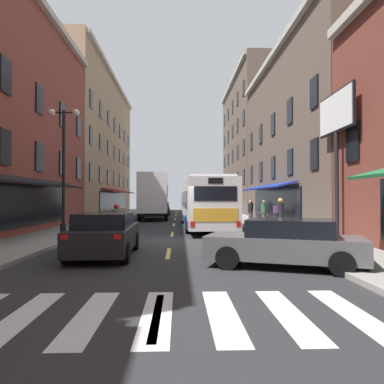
# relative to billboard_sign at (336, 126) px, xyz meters

# --- Properties ---
(ground_plane) EXTENTS (34.80, 80.00, 0.10)m
(ground_plane) POSITION_rel_billboard_sign_xyz_m (-7.05, 1.21, -5.04)
(ground_plane) COLOR #28282B
(lane_centre_dashes) EXTENTS (0.14, 73.90, 0.01)m
(lane_centre_dashes) POSITION_rel_billboard_sign_xyz_m (-7.05, 0.96, -4.98)
(lane_centre_dashes) COLOR #DBCC4C
(lane_centre_dashes) RESTS_ON ground
(crosswalk_near) EXTENTS (7.10, 2.80, 0.01)m
(crosswalk_near) POSITION_rel_billboard_sign_xyz_m (-7.05, -8.79, -4.98)
(crosswalk_near) COLOR silver
(crosswalk_near) RESTS_ON ground
(sidewalk_left) EXTENTS (3.00, 80.00, 0.14)m
(sidewalk_left) POSITION_rel_billboard_sign_xyz_m (-12.95, 1.21, -4.92)
(sidewalk_left) COLOR gray
(sidewalk_left) RESTS_ON ground
(sidewalk_right) EXTENTS (3.00, 80.00, 0.14)m
(sidewalk_right) POSITION_rel_billboard_sign_xyz_m (-1.15, 1.21, -4.92)
(sidewalk_right) COLOR gray
(sidewalk_right) RESTS_ON ground
(storefront_row_right) EXTENTS (9.44, 79.90, 17.46)m
(storefront_row_right) POSITION_rel_billboard_sign_xyz_m (4.33, 4.34, 1.92)
(storefront_row_right) COLOR brown
(storefront_row_right) RESTS_ON ground
(billboard_sign) EXTENTS (0.40, 3.19, 6.32)m
(billboard_sign) POSITION_rel_billboard_sign_xyz_m (0.00, 0.00, 0.00)
(billboard_sign) COLOR black
(billboard_sign) RESTS_ON sidewalk_right
(transit_bus) EXTENTS (2.84, 12.20, 3.12)m
(transit_bus) POSITION_rel_billboard_sign_xyz_m (-5.09, 8.04, -3.35)
(transit_bus) COLOR silver
(transit_bus) RESTS_ON ground
(box_truck) EXTENTS (2.64, 7.02, 3.99)m
(box_truck) POSITION_rel_billboard_sign_xyz_m (-8.91, 16.29, -2.94)
(box_truck) COLOR #B21E19
(box_truck) RESTS_ON ground
(sedan_near) EXTENTS (2.00, 4.51, 1.45)m
(sedan_near) POSITION_rel_billboard_sign_xyz_m (-8.65, 24.77, -4.25)
(sedan_near) COLOR #144723
(sedan_near) RESTS_ON ground
(sedan_mid) EXTENTS (1.99, 4.34, 1.45)m
(sedan_mid) POSITION_rel_billboard_sign_xyz_m (-9.14, -2.84, -4.25)
(sedan_mid) COLOR black
(sedan_mid) RESTS_ON ground
(sedan_far) EXTENTS (4.62, 3.12, 1.34)m
(sedan_far) POSITION_rel_billboard_sign_xyz_m (-3.69, -4.87, -4.30)
(sedan_far) COLOR #515154
(sedan_far) RESTS_ON ground
(motorcycle_rider) EXTENTS (0.64, 2.07, 1.66)m
(motorcycle_rider) POSITION_rel_billboard_sign_xyz_m (-9.51, 1.38, -4.28)
(motorcycle_rider) COLOR black
(motorcycle_rider) RESTS_ON ground
(bicycle_near) EXTENTS (1.71, 0.48, 0.91)m
(bicycle_near) POSITION_rel_billboard_sign_xyz_m (-11.82, 4.57, -4.49)
(bicycle_near) COLOR black
(bicycle_near) RESTS_ON sidewalk_left
(pedestrian_near) EXTENTS (0.51, 0.36, 1.79)m
(pedestrian_near) POSITION_rel_billboard_sign_xyz_m (-1.80, 2.18, -3.89)
(pedestrian_near) COLOR #33663F
(pedestrian_near) RESTS_ON sidewalk_right
(pedestrian_mid) EXTENTS (0.36, 0.36, 1.62)m
(pedestrian_mid) POSITION_rel_billboard_sign_xyz_m (-0.57, 15.01, -4.02)
(pedestrian_mid) COLOR #66387F
(pedestrian_mid) RESTS_ON sidewalk_right
(pedestrian_far) EXTENTS (0.36, 0.36, 1.65)m
(pedestrian_far) POSITION_rel_billboard_sign_xyz_m (-1.01, 8.69, -4.00)
(pedestrian_far) COLOR #4C4C51
(pedestrian_far) RESTS_ON sidewalk_right
(pedestrian_rear) EXTENTS (0.36, 0.36, 1.58)m
(pedestrian_rear) POSITION_rel_billboard_sign_xyz_m (-1.50, 10.71, -4.04)
(pedestrian_rear) COLOR #4C4C51
(pedestrian_rear) RESTS_ON sidewalk_right
(street_lamp_twin) EXTENTS (1.42, 0.32, 5.91)m
(street_lamp_twin) POSITION_rel_billboard_sign_xyz_m (-12.01, 1.75, -1.59)
(street_lamp_twin) COLOR black
(street_lamp_twin) RESTS_ON sidewalk_left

